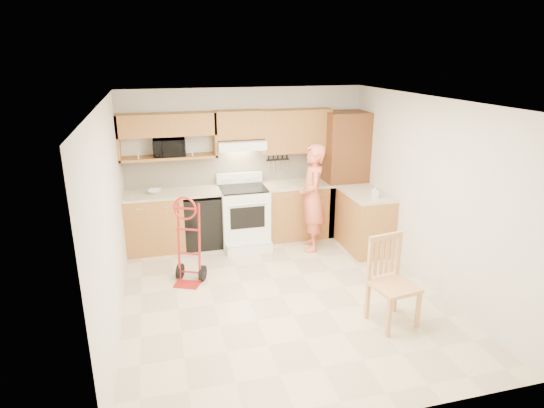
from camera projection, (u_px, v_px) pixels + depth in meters
name	position (u px, v px, depth m)	size (l,w,h in m)	color
floor	(282.00, 296.00, 6.00)	(4.00, 4.50, 0.02)	beige
ceiling	(283.00, 100.00, 5.21)	(4.00, 4.50, 0.02)	white
wall_back	(245.00, 164.00, 7.68)	(4.00, 0.02, 2.50)	silver
wall_front	(363.00, 294.00, 3.53)	(4.00, 0.02, 2.50)	silver
wall_left	(110.00, 219.00, 5.12)	(0.02, 4.50, 2.50)	silver
wall_right	(427.00, 193.00, 6.09)	(0.02, 4.50, 2.50)	silver
backsplash	(246.00, 167.00, 7.67)	(3.92, 0.03, 0.55)	beige
lower_cab_left	(155.00, 223.00, 7.27)	(0.90, 0.60, 0.90)	#AF7841
dishwasher	(202.00, 220.00, 7.46)	(0.60, 0.60, 0.85)	black
lower_cab_right	(297.00, 211.00, 7.85)	(1.14, 0.60, 0.90)	#AF7841
countertop_left	(172.00, 193.00, 7.20)	(1.50, 0.63, 0.04)	#BCAC93
countertop_right	(298.00, 184.00, 7.70)	(1.14, 0.63, 0.04)	#BCAC93
cab_return_right	(364.00, 222.00, 7.32)	(0.60, 1.00, 0.90)	#AF7841
countertop_return	(366.00, 194.00, 7.17)	(0.63, 1.00, 0.04)	#BCAC93
pantry_tall	(343.00, 174.00, 7.86)	(0.70, 0.60, 2.10)	#5B3516
upper_cab_left	(167.00, 124.00, 6.99)	(1.50, 0.33, 0.34)	#AF7841
upper_shelf_mw	(169.00, 157.00, 7.15)	(1.50, 0.33, 0.04)	#AF7841
upper_cab_center	(239.00, 124.00, 7.27)	(0.76, 0.33, 0.44)	#AF7841
upper_cab_right	(296.00, 131.00, 7.55)	(1.14, 0.33, 0.70)	#AF7841
range_hood	(241.00, 144.00, 7.31)	(0.76, 0.46, 0.14)	white
knife_strip	(278.00, 163.00, 7.76)	(0.40, 0.05, 0.29)	black
microwave	(169.00, 147.00, 7.10)	(0.49, 0.33, 0.27)	black
range	(244.00, 212.00, 7.44)	(0.77, 1.01, 1.13)	white
person	(312.00, 198.00, 7.18)	(0.62, 0.41, 1.70)	#DE6449
hand_truck	(187.00, 245.00, 6.16)	(0.44, 0.40, 1.12)	#AF1D1A
dining_chair	(394.00, 283.00, 5.22)	(0.47, 0.51, 1.05)	tan
soap_bottle	(375.00, 192.00, 6.88)	(0.09, 0.09, 0.19)	white
bowl	(155.00, 192.00, 7.12)	(0.23, 0.23, 0.06)	white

